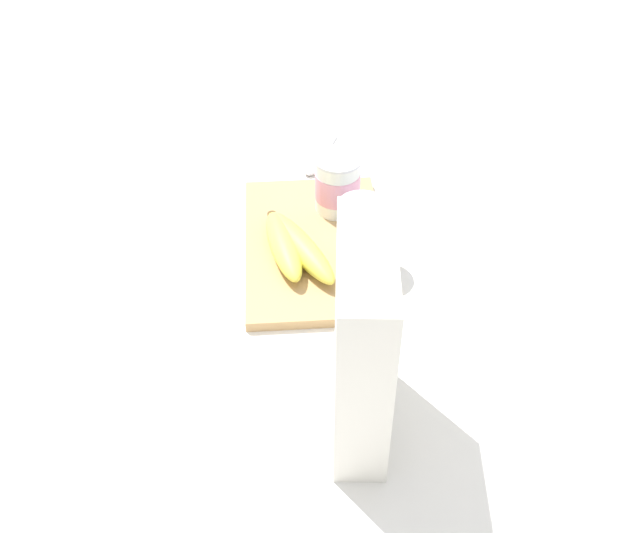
% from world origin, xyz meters
% --- Properties ---
extents(ground_plane, '(2.40, 2.40, 0.00)m').
position_xyz_m(ground_plane, '(0.00, 0.00, 0.00)').
color(ground_plane, silver).
extents(cutting_board, '(0.32, 0.21, 0.02)m').
position_xyz_m(cutting_board, '(0.00, 0.00, 0.01)').
color(cutting_board, tan).
rests_on(cutting_board, ground_plane).
extents(cereal_box, '(0.18, 0.08, 0.27)m').
position_xyz_m(cereal_box, '(0.31, 0.03, 0.13)').
color(cereal_box, white).
rests_on(cereal_box, ground_plane).
extents(yogurt_cup_front, '(0.07, 0.07, 0.09)m').
position_xyz_m(yogurt_cup_front, '(-0.08, 0.04, 0.06)').
color(yogurt_cup_front, white).
rests_on(yogurt_cup_front, cutting_board).
extents(yogurt_cup_back, '(0.07, 0.07, 0.09)m').
position_xyz_m(yogurt_cup_back, '(0.02, 0.07, 0.06)').
color(yogurt_cup_back, white).
rests_on(yogurt_cup_back, cutting_board).
extents(banana_bunch, '(0.18, 0.12, 0.04)m').
position_xyz_m(banana_bunch, '(0.03, -0.03, 0.03)').
color(banana_bunch, '#E3DC4B').
rests_on(banana_bunch, cutting_board).
extents(spoon, '(0.13, 0.07, 0.01)m').
position_xyz_m(spoon, '(-0.23, 0.02, 0.01)').
color(spoon, silver).
rests_on(spoon, ground_plane).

